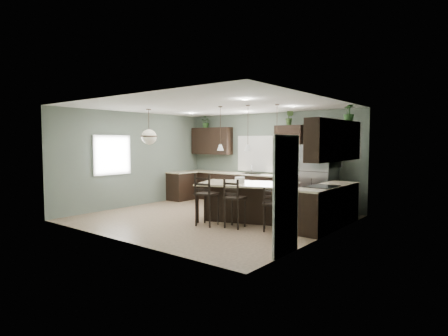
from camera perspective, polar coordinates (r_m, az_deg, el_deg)
ground at (r=9.53m, az=-1.98°, el=-7.63°), size 6.00×6.00×0.00m
pantry_door at (r=6.41m, az=9.42°, el=-4.12°), size 0.04×0.82×2.04m
window_back at (r=11.77m, az=5.14°, el=2.18°), size 1.35×0.02×1.00m
window_left at (r=11.02m, az=-16.70°, el=1.91°), size 0.02×1.10×1.00m
left_return_cabs at (r=12.50m, az=-6.40°, el=-2.78°), size 0.60×0.90×0.90m
left_return_countertop at (r=12.44m, az=-6.35°, el=-0.64°), size 0.66×0.96×0.04m
back_lower_cabs at (r=11.88m, az=2.54°, el=-3.11°), size 4.20×0.60×0.90m
back_countertop at (r=11.81m, az=2.49°, el=-0.86°), size 4.20×0.66×0.04m
sink_inset at (r=11.55m, az=4.30°, el=-0.90°), size 0.70×0.45×0.01m
faucet at (r=11.52m, az=4.22°, el=-0.19°), size 0.02×0.02×0.28m
back_upper_left at (r=12.69m, az=-1.88°, el=4.13°), size 1.55×0.34×0.90m
back_upper_right at (r=11.02m, az=9.96°, el=4.10°), size 0.85×0.34×0.90m
fridge_header at (r=10.57m, az=15.02°, el=5.66°), size 1.05×0.34×0.45m
right_lower_cabs at (r=8.78m, az=15.50°, el=-5.78°), size 0.60×2.35×0.90m
right_countertop at (r=8.72m, az=15.43°, el=-2.72°), size 0.66×2.35×0.04m
cooktop at (r=8.47m, az=14.71°, el=-2.74°), size 0.58×0.75×0.02m
wall_oven_front at (r=8.66m, az=12.92°, el=-5.88°), size 0.01×0.72×0.60m
right_upper_cabs at (r=8.61m, az=16.48°, el=4.04°), size 0.34×2.35×0.90m
microwave at (r=8.38m, az=15.41°, el=1.33°), size 0.40×0.75×0.40m
refrigerator at (r=10.34m, az=14.09°, el=-1.64°), size 0.90×0.74×1.85m
kitchen_island at (r=9.13m, az=3.62°, el=-5.19°), size 2.62×2.01×0.92m
serving_dish at (r=9.12m, az=2.42°, el=-1.82°), size 0.24×0.24×0.14m
bar_stool_left at (r=8.58m, az=-2.59°, el=-4.82°), size 0.51×0.51×1.21m
bar_stool_center at (r=8.37m, az=1.68°, el=-5.38°), size 0.47×0.47×1.11m
bar_stool_right at (r=8.14m, az=7.16°, el=-6.21°), size 0.49×0.49×0.96m
pendant_left at (r=9.23m, az=-0.56°, el=6.05°), size 0.17×0.17×1.10m
pendant_center at (r=9.02m, az=3.67°, el=6.09°), size 0.17×0.17×1.10m
pendant_right at (r=8.87m, az=8.06°, el=6.10°), size 0.17×0.17×1.10m
chandelier at (r=10.23m, az=-11.38°, el=6.19°), size 0.45×0.45×0.95m
plant_back_left at (r=12.83m, az=-2.75°, el=7.01°), size 0.41×0.38×0.39m
plant_back_right at (r=11.01m, az=9.97°, el=7.59°), size 0.26×0.22×0.44m
plant_right_wall at (r=9.51m, az=18.48°, el=8.00°), size 0.31×0.31×0.43m
room_shell at (r=9.33m, az=-2.01°, el=2.64°), size 6.00×6.00×6.00m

